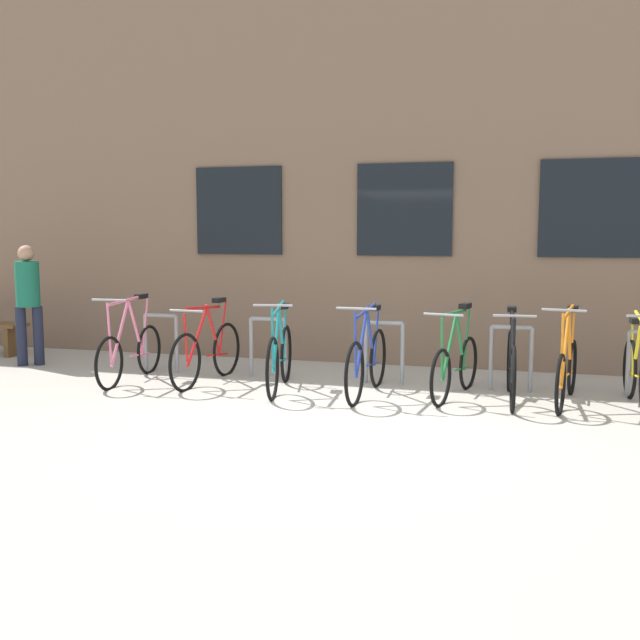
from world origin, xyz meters
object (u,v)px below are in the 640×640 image
bicycle_blue (367,361)px  bicycle_yellow (638,372)px  bicycle_green (455,364)px  bicycle_red (207,352)px  bicycle_teal (280,357)px  bicycle_orange (567,369)px  person_by_bench (28,297)px  bicycle_pink (130,350)px  bicycle_black (511,365)px

bicycle_blue → bicycle_yellow: bearing=3.9°
bicycle_blue → bicycle_green: bearing=11.0°
bicycle_red → bicycle_teal: bearing=-9.4°
bicycle_teal → bicycle_yellow: bearing=2.8°
bicycle_red → bicycle_teal: 1.01m
bicycle_red → bicycle_green: bicycle_green is taller
bicycle_red → bicycle_orange: bearing=0.2°
person_by_bench → bicycle_red: bearing=-8.2°
bicycle_pink → bicycle_red: bicycle_pink is taller
bicycle_black → bicycle_blue: (-1.59, -0.19, 0.00)m
bicycle_green → bicycle_red: bearing=-179.6°
bicycle_blue → bicycle_orange: size_ratio=1.04×
bicycle_black → bicycle_teal: bearing=-176.0°
bicycle_pink → bicycle_orange: bearing=1.9°
bicycle_black → bicycle_orange: 0.59m
bicycle_blue → bicycle_pink: bearing=179.8°
bicycle_yellow → bicycle_pink: bearing=-178.2°
bicycle_blue → bicycle_black: bearing=6.8°
bicycle_teal → bicycle_black: bearing=4.0°
bicycle_yellow → bicycle_red: 4.94m
bicycle_pink → person_by_bench: bearing=163.2°
bicycle_yellow → person_by_bench: bearing=177.2°
bicycle_black → bicycle_yellow: (1.31, 0.01, -0.01)m
bicycle_red → bicycle_green: size_ratio=1.07×
bicycle_pink → bicycle_teal: 1.97m
bicycle_black → bicycle_pink: bearing=-177.8°
bicycle_black → bicycle_red: bearing=-179.7°
bicycle_black → person_by_bench: bearing=176.5°
bicycle_red → bicycle_blue: bearing=-4.7°
bicycle_yellow → bicycle_orange: bearing=-179.3°
bicycle_green → bicycle_teal: 2.04m
bicycle_pink → person_by_bench: size_ratio=1.02×
bicycle_orange → person_by_bench: 7.11m
bicycle_red → bicycle_black: bearing=0.3°
bicycle_green → person_by_bench: person_by_bench is taller
bicycle_teal → bicycle_blue: bearing=-0.2°
bicycle_black → bicycle_yellow: bearing=0.3°
bicycle_blue → bicycle_teal: bearing=179.8°
bicycle_yellow → bicycle_red: bearing=-179.7°
bicycle_blue → bicycle_teal: bicycle_teal is taller
bicycle_blue → bicycle_green: bicycle_blue is taller
bicycle_yellow → bicycle_red: bicycle_yellow is taller
bicycle_yellow → bicycle_blue: bearing=-176.1°
bicycle_red → bicycle_green: (3.03, 0.02, -0.02)m
bicycle_red → bicycle_teal: (1.00, -0.17, 0.01)m
bicycle_yellow → person_by_bench: person_by_bench is taller
bicycle_green → bicycle_orange: 1.20m
bicycle_pink → bicycle_teal: (1.97, -0.01, 0.01)m
bicycle_blue → bicycle_red: (-2.05, 0.17, -0.01)m
bicycle_black → bicycle_blue: 1.60m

